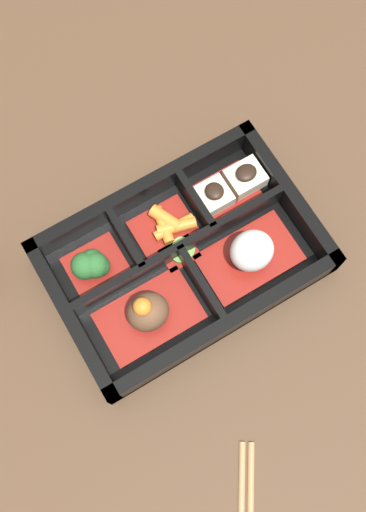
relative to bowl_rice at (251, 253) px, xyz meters
name	(u,v)px	position (x,y,z in m)	size (l,w,h in m)	color
ground_plane	(183,262)	(0.06, -0.04, -0.03)	(3.00, 3.00, 0.00)	#4C3523
bento_base	(183,261)	(0.06, -0.04, -0.03)	(0.29, 0.19, 0.01)	black
bento_rim	(182,255)	(0.06, -0.04, -0.01)	(0.29, 0.19, 0.04)	black
bowl_rice	(251,253)	(0.00, 0.00, 0.00)	(0.11, 0.07, 0.05)	maroon
bowl_stew	(148,313)	(0.13, 0.00, 0.00)	(0.11, 0.07, 0.06)	maroon
bowl_tofu	(231,187)	(-0.02, -0.08, -0.01)	(0.08, 0.05, 0.03)	maroon
bowl_carrots	(167,226)	(0.06, -0.08, -0.01)	(0.07, 0.05, 0.02)	maroon
bowl_greens	(92,265)	(0.15, -0.08, -0.01)	(0.06, 0.05, 0.04)	maroon
bowl_pickles	(181,251)	(0.06, -0.04, -0.02)	(0.04, 0.03, 0.01)	maroon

